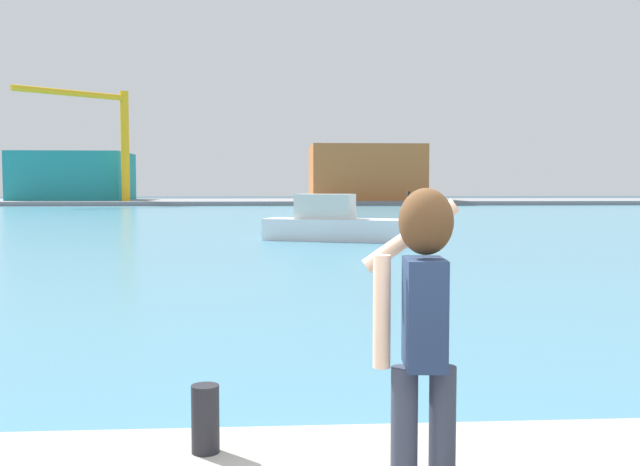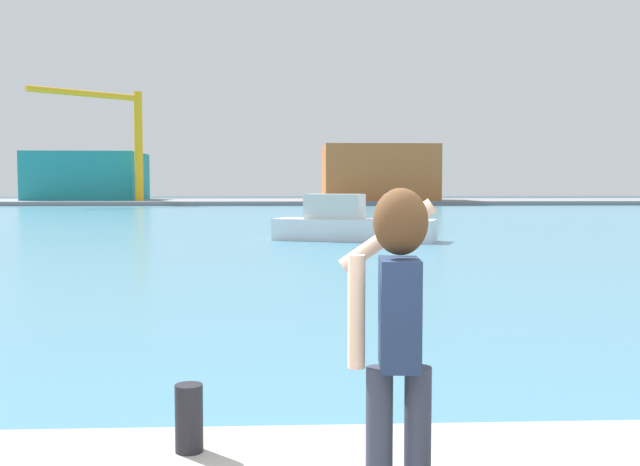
{
  "view_description": "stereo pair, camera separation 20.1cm",
  "coord_description": "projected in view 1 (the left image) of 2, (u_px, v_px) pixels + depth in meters",
  "views": [
    {
      "loc": [
        -0.33,
        -3.24,
        2.36
      ],
      "look_at": [
        0.37,
        7.1,
        1.69
      ],
      "focal_mm": 41.06,
      "sensor_mm": 36.0,
      "label": 1
    },
    {
      "loc": [
        -0.13,
        -3.25,
        2.36
      ],
      "look_at": [
        0.37,
        7.1,
        1.69
      ],
      "focal_mm": 41.06,
      "sensor_mm": 36.0,
      "label": 2
    }
  ],
  "objects": [
    {
      "name": "port_crane",
      "position": [
        108.0,
        129.0,
        85.77
      ],
      "size": [
        10.85,
        9.45,
        13.07
      ],
      "color": "yellow",
      "rests_on": "far_shore_dock"
    },
    {
      "name": "warehouse_right",
      "position": [
        366.0,
        173.0,
        93.28
      ],
      "size": [
        14.05,
        10.85,
        6.94
      ],
      "primitive_type": "cube",
      "color": "#B26633",
      "rests_on": "far_shore_dock"
    },
    {
      "name": "harbor_water",
      "position": [
        275.0,
        217.0,
        55.17
      ],
      "size": [
        140.0,
        100.0,
        0.02
      ],
      "primitive_type": "cube",
      "color": "teal",
      "rests_on": "ground_plane"
    },
    {
      "name": "far_shore_dock",
      "position": [
        273.0,
        202.0,
        94.98
      ],
      "size": [
        140.0,
        20.0,
        0.52
      ],
      "primitive_type": "cube",
      "color": "gray",
      "rests_on": "ground_plane"
    },
    {
      "name": "person_photographer",
      "position": [
        422.0,
        320.0,
        3.75
      ],
      "size": [
        0.53,
        0.56,
        1.74
      ],
      "rotation": [
        0.0,
        0.0,
        1.49
      ],
      "color": "#2D3342",
      "rests_on": "quay_promenade"
    },
    {
      "name": "boat_moored",
      "position": [
        340.0,
        224.0,
        31.19
      ],
      "size": [
        7.08,
        4.06,
        1.98
      ],
      "rotation": [
        0.0,
        0.0,
        -0.35
      ],
      "color": "white",
      "rests_on": "harbor_water"
    },
    {
      "name": "harbor_bollard",
      "position": [
        205.0,
        419.0,
        4.79
      ],
      "size": [
        0.18,
        0.18,
        0.45
      ],
      "primitive_type": "cylinder",
      "color": "black",
      "rests_on": "quay_promenade"
    },
    {
      "name": "warehouse_left",
      "position": [
        74.0,
        176.0,
        94.37
      ],
      "size": [
        13.77,
        11.74,
        6.1
      ],
      "primitive_type": "cube",
      "color": "teal",
      "rests_on": "far_shore_dock"
    },
    {
      "name": "ground_plane",
      "position": [
        275.0,
        218.0,
        53.18
      ],
      "size": [
        220.0,
        220.0,
        0.0
      ],
      "primitive_type": "plane",
      "color": "#334751"
    }
  ]
}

